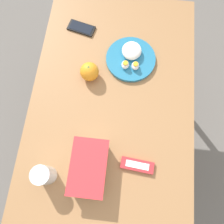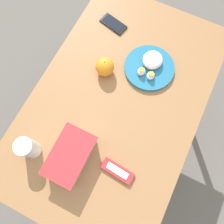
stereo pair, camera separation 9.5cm
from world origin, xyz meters
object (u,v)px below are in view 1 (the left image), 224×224
drinking_glass (44,175)px  orange_fruit (89,72)px  cell_phone (81,28)px  candy_bar (137,165)px  food_container (89,168)px  rice_plate (131,57)px

drinking_glass → orange_fruit: bearing=-13.2°
orange_fruit → cell_phone: bearing=17.6°
drinking_glass → candy_bar: bearing=-77.4°
drinking_glass → food_container: bearing=-74.0°
candy_bar → drinking_glass: (-0.08, 0.36, 0.05)m
orange_fruit → rice_plate: (0.11, -0.18, -0.02)m
cell_phone → drinking_glass: bearing=177.8°
cell_phone → candy_bar: bearing=-152.7°
rice_plate → candy_bar: (-0.50, -0.07, -0.01)m
orange_fruit → food_container: bearing=-172.2°
food_container → drinking_glass: size_ratio=1.87×
orange_fruit → candy_bar: orange_fruit is taller
cell_phone → drinking_glass: drinking_glass is taller
food_container → drinking_glass: bearing=106.0°
drinking_glass → rice_plate: bearing=-26.8°
cell_phone → food_container: bearing=-168.3°
candy_bar → drinking_glass: bearing=102.6°
orange_fruit → cell_phone: (0.26, 0.08, -0.04)m
orange_fruit → candy_bar: 0.46m
orange_fruit → rice_plate: size_ratio=0.36×
candy_bar → drinking_glass: 0.37m
orange_fruit → rice_plate: bearing=-59.0°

